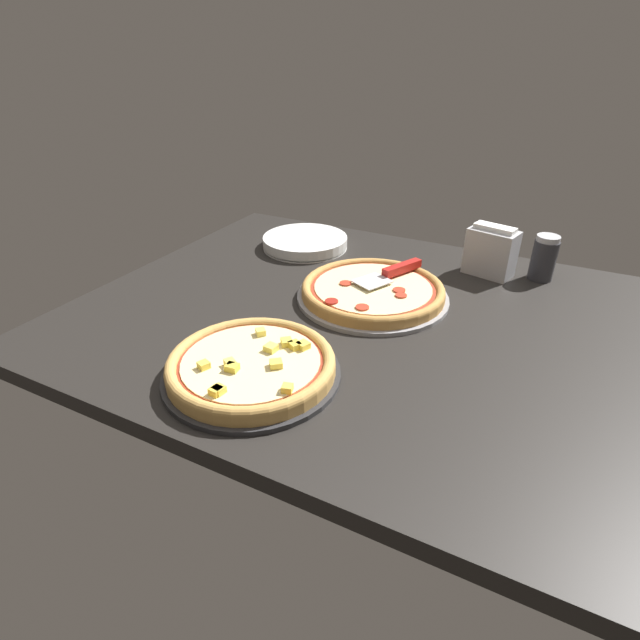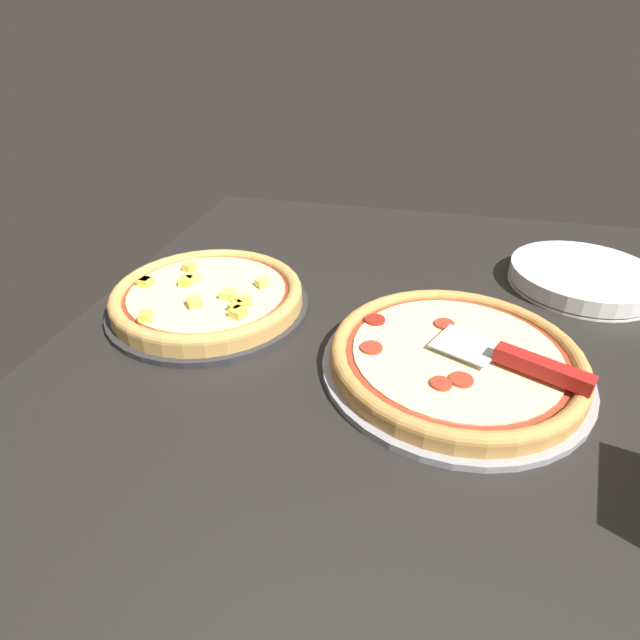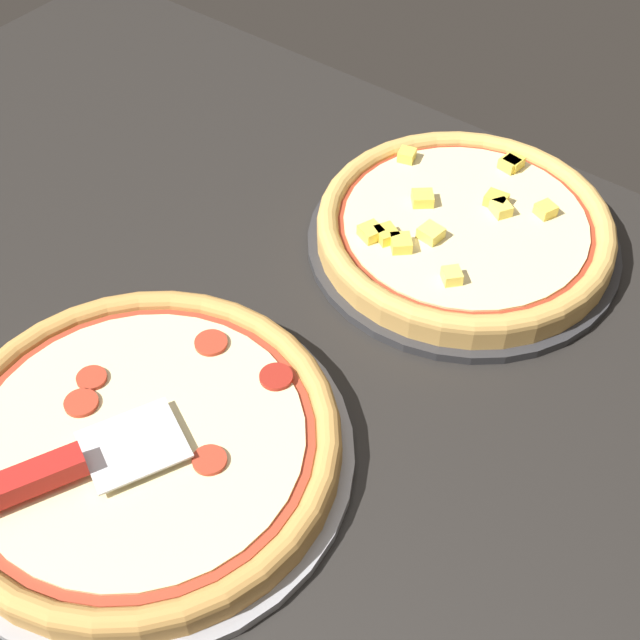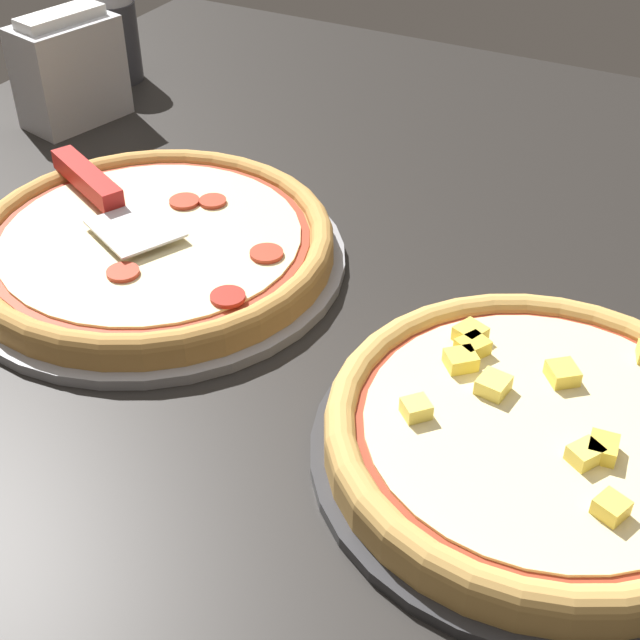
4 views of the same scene
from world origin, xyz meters
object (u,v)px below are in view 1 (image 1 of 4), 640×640
(pizza_front, at_px, (373,289))
(plate_stack, at_px, (305,242))
(napkin_holder, at_px, (491,252))
(parmesan_shaker, at_px, (544,258))
(pizza_back, at_px, (251,364))
(serving_spatula, at_px, (396,270))

(pizza_front, xyz_separation_m, plate_stack, (0.31, -0.22, -0.01))
(pizza_front, relative_size, napkin_holder, 2.55)
(pizza_front, bearing_deg, parmesan_shaker, -138.24)
(parmesan_shaker, bearing_deg, pizza_back, 59.01)
(plate_stack, bearing_deg, pizza_back, 110.21)
(pizza_back, bearing_deg, serving_spatula, -102.43)
(plate_stack, bearing_deg, serving_spatula, 157.53)
(plate_stack, bearing_deg, parmesan_shaker, -172.52)
(pizza_back, xyz_separation_m, napkin_holder, (-0.30, -0.68, 0.04))
(parmesan_shaker, xyz_separation_m, napkin_holder, (0.13, 0.03, 0.01))
(pizza_front, xyz_separation_m, parmesan_shaker, (-0.35, -0.31, 0.03))
(pizza_back, distance_m, napkin_holder, 0.74)
(pizza_front, height_order, pizza_back, pizza_back)
(pizza_front, height_order, parmesan_shaker, parmesan_shaker)
(pizza_back, distance_m, parmesan_shaker, 0.83)
(serving_spatula, height_order, plate_stack, serving_spatula)
(pizza_front, distance_m, parmesan_shaker, 0.47)
(pizza_back, bearing_deg, parmesan_shaker, -120.99)
(serving_spatula, relative_size, parmesan_shaker, 1.70)
(pizza_front, bearing_deg, napkin_holder, -128.31)
(pizza_front, bearing_deg, pizza_back, 78.78)
(pizza_back, relative_size, napkin_holder, 2.32)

